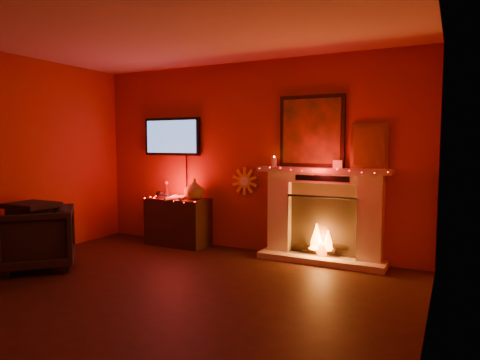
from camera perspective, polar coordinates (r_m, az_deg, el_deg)
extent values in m
plane|color=black|center=(4.34, -14.02, -16.09)|extent=(5.00, 5.00, 0.00)
plane|color=beige|center=(4.22, -14.83, 20.66)|extent=(5.00, 5.00, 0.00)
plane|color=#9D2D19|center=(6.16, 1.11, 3.09)|extent=(5.00, 0.00, 5.00)
plane|color=#9D2D19|center=(3.06, 23.52, 0.87)|extent=(0.00, 5.00, 5.00)
cube|color=beige|center=(5.76, 10.73, -10.32)|extent=(1.65, 0.40, 0.08)
cube|color=beige|center=(5.92, 5.45, -4.74)|extent=(0.30, 0.22, 0.95)
cube|color=beige|center=(5.60, 17.00, -5.48)|extent=(0.30, 0.22, 0.95)
cube|color=beige|center=(5.66, 11.15, 0.31)|extent=(1.50, 0.22, 0.14)
cube|color=beige|center=(5.60, 11.00, 1.29)|extent=(1.72, 0.34, 0.06)
cube|color=#987158|center=(5.79, 11.23, -5.03)|extent=(0.90, 0.10, 0.95)
cube|color=black|center=(5.63, 10.71, -6.17)|extent=(0.90, 0.02, 0.78)
cylinder|color=black|center=(5.82, 9.95, -9.14)|extent=(0.55, 0.09, 0.09)
cylinder|color=black|center=(5.77, 11.75, -8.66)|extent=(0.51, 0.18, 0.08)
cone|color=orange|center=(5.77, 10.17, -7.32)|extent=(0.20, 0.20, 0.34)
cone|color=orange|center=(5.75, 11.64, -7.80)|extent=(0.16, 0.16, 0.26)
sphere|color=#FF3F07|center=(5.79, 10.92, -9.03)|extent=(0.18, 0.18, 0.18)
cube|color=black|center=(5.78, 9.54, 6.43)|extent=(0.88, 0.05, 0.95)
cube|color=#BE4519|center=(5.75, 9.45, 6.44)|extent=(0.78, 0.01, 0.85)
cube|color=#AA7231|center=(5.60, 16.88, 4.34)|extent=(0.46, 0.04, 0.56)
cube|color=#A37825|center=(5.58, 16.84, 4.34)|extent=(0.38, 0.01, 0.48)
cylinder|color=beige|center=(5.87, 4.56, 2.40)|extent=(0.07, 0.07, 0.12)
cube|color=silver|center=(5.58, 12.88, 2.06)|extent=(0.12, 0.01, 0.10)
cube|color=black|center=(6.79, -9.03, 5.73)|extent=(1.00, 0.06, 0.58)
cube|color=#4F81CB|center=(6.76, -9.20, 5.73)|extent=(0.92, 0.01, 0.50)
cylinder|color=black|center=(6.68, -7.15, 0.44)|extent=(0.02, 0.02, 0.66)
cylinder|color=gold|center=(6.19, 0.61, -0.15)|extent=(0.20, 0.03, 0.20)
cylinder|color=silver|center=(6.17, 0.55, -0.16)|extent=(0.13, 0.01, 0.13)
cube|color=black|center=(6.60, -8.24, -5.51)|extent=(0.94, 0.47, 0.71)
imported|color=brown|center=(6.40, -6.11, -1.19)|extent=(0.29, 0.29, 0.31)
imported|color=black|center=(6.72, -10.62, -1.89)|extent=(0.11, 0.11, 0.09)
cylinder|color=silver|center=(6.50, -9.00, -2.28)|extent=(0.16, 0.38, 0.05)
cylinder|color=silver|center=(6.41, -8.88, -2.38)|extent=(0.09, 0.38, 0.05)
cylinder|color=silver|center=(6.43, -7.65, -2.34)|extent=(0.18, 0.37, 0.05)
cube|color=#57181D|center=(6.64, -10.06, -2.23)|extent=(0.20, 0.14, 0.03)
cube|color=#1B2E40|center=(6.64, -9.94, -1.99)|extent=(0.17, 0.12, 0.02)
imported|color=black|center=(5.86, -25.46, -6.99)|extent=(1.18, 1.18, 0.77)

